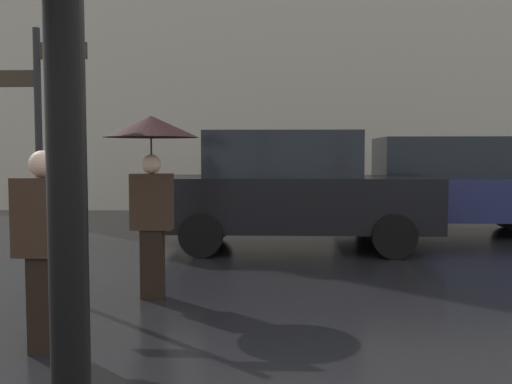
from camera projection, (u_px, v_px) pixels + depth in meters
pedestrian_with_umbrella at (151, 152)px, 6.15m from camera, size 1.01×1.01×1.95m
pedestrian_with_bag at (46, 239)px, 4.49m from camera, size 0.49×0.24×1.58m
parked_car_left at (292, 189)px, 9.48m from camera, size 4.42×1.96×1.91m
parked_car_right at (449, 185)px, 11.25m from camera, size 4.39×2.05×1.86m
street_signpost at (39, 133)px, 6.42m from camera, size 1.08×0.08×2.93m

